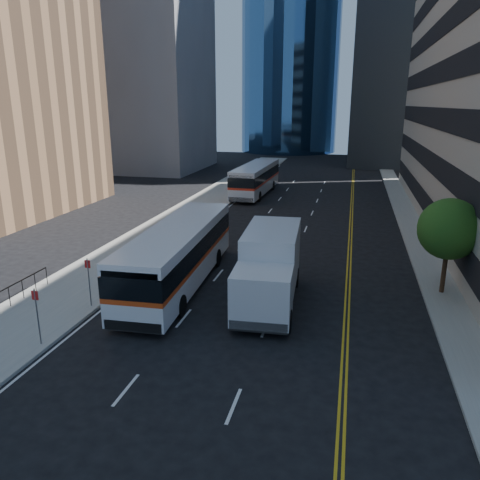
{
  "coord_description": "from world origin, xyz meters",
  "views": [
    {
      "loc": [
        3.9,
        -17.25,
        9.89
      ],
      "look_at": [
        -1.76,
        6.32,
        2.8
      ],
      "focal_mm": 35.0,
      "sensor_mm": 36.0,
      "label": 1
    }
  ],
  "objects_px": {
    "box_truck": "(269,267)",
    "bus_rear": "(256,178)",
    "bus_front": "(179,254)",
    "street_tree": "(449,229)"
  },
  "relations": [
    {
      "from": "bus_front",
      "to": "bus_rear",
      "type": "distance_m",
      "value": 28.05
    },
    {
      "from": "street_tree",
      "to": "bus_rear",
      "type": "bearing_deg",
      "value": 120.9
    },
    {
      "from": "bus_front",
      "to": "bus_rear",
      "type": "xyz_separation_m",
      "value": [
        -1.4,
        28.01,
        -0.05
      ]
    },
    {
      "from": "bus_front",
      "to": "box_truck",
      "type": "relative_size",
      "value": 1.68
    },
    {
      "from": "bus_front",
      "to": "box_truck",
      "type": "distance_m",
      "value": 5.53
    },
    {
      "from": "bus_front",
      "to": "bus_rear",
      "type": "relative_size",
      "value": 1.03
    },
    {
      "from": "street_tree",
      "to": "box_truck",
      "type": "height_order",
      "value": "street_tree"
    },
    {
      "from": "bus_front",
      "to": "street_tree",
      "type": "bearing_deg",
      "value": 5.18
    },
    {
      "from": "bus_front",
      "to": "box_truck",
      "type": "xyz_separation_m",
      "value": [
        5.36,
        -1.35,
        0.1
      ]
    },
    {
      "from": "box_truck",
      "to": "bus_rear",
      "type": "bearing_deg",
      "value": 99.57
    }
  ]
}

